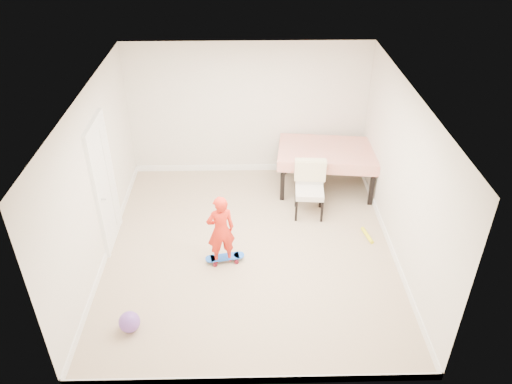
{
  "coord_description": "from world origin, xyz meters",
  "views": [
    {
      "loc": [
        -0.04,
        -6.2,
        5.1
      ],
      "look_at": [
        0.1,
        0.2,
        0.95
      ],
      "focal_mm": 35.0,
      "sensor_mm": 36.0,
      "label": 1
    }
  ],
  "objects_px": {
    "skateboard": "(225,259)",
    "dining_chair": "(310,190)",
    "dining_table": "(327,169)",
    "child": "(221,232)",
    "balloon": "(129,322)"
  },
  "relations": [
    {
      "from": "dining_chair",
      "to": "skateboard",
      "type": "relative_size",
      "value": 1.62
    },
    {
      "from": "child",
      "to": "skateboard",
      "type": "bearing_deg",
      "value": -172.43
    },
    {
      "from": "skateboard",
      "to": "balloon",
      "type": "bearing_deg",
      "value": -141.81
    },
    {
      "from": "dining_table",
      "to": "skateboard",
      "type": "relative_size",
      "value": 2.95
    },
    {
      "from": "dining_chair",
      "to": "balloon",
      "type": "height_order",
      "value": "dining_chair"
    },
    {
      "from": "skateboard",
      "to": "balloon",
      "type": "xyz_separation_m",
      "value": [
        -1.2,
        -1.34,
        0.09
      ]
    },
    {
      "from": "skateboard",
      "to": "child",
      "type": "bearing_deg",
      "value": -166.28
    },
    {
      "from": "skateboard",
      "to": "dining_chair",
      "type": "bearing_deg",
      "value": 31.1
    },
    {
      "from": "dining_table",
      "to": "child",
      "type": "height_order",
      "value": "child"
    },
    {
      "from": "dining_table",
      "to": "dining_chair",
      "type": "bearing_deg",
      "value": -109.62
    },
    {
      "from": "dining_chair",
      "to": "child",
      "type": "height_order",
      "value": "child"
    },
    {
      "from": "dining_chair",
      "to": "child",
      "type": "relative_size",
      "value": 0.84
    },
    {
      "from": "balloon",
      "to": "skateboard",
      "type": "bearing_deg",
      "value": 48.09
    },
    {
      "from": "dining_chair",
      "to": "child",
      "type": "bearing_deg",
      "value": -134.81
    },
    {
      "from": "child",
      "to": "dining_table",
      "type": "bearing_deg",
      "value": -148.04
    }
  ]
}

